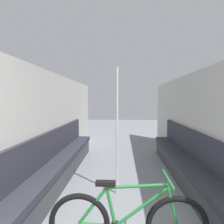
% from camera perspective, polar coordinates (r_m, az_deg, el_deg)
% --- Properties ---
extents(wall_left, '(0.10, 8.95, 2.13)m').
position_cam_1_polar(wall_left, '(3.84, -19.17, -4.35)').
color(wall_left, beige).
rests_on(wall_left, ground).
extents(wall_right, '(0.10, 8.95, 2.13)m').
position_cam_1_polar(wall_right, '(3.84, 25.21, -4.48)').
color(wall_right, beige).
rests_on(wall_right, ground).
extents(bench_seat_row_left, '(0.40, 4.46, 0.99)m').
position_cam_1_polar(bench_seat_row_left, '(4.12, -14.88, -14.25)').
color(bench_seat_row_left, '#3D3D42').
rests_on(bench_seat_row_left, ground).
extents(bench_seat_row_right, '(0.40, 4.46, 0.99)m').
position_cam_1_polar(bench_seat_row_right, '(4.12, 20.86, -14.36)').
color(bench_seat_row_right, '#3D3D42').
rests_on(bench_seat_row_right, ground).
extents(bicycle, '(1.62, 0.46, 0.82)m').
position_cam_1_polar(bicycle, '(2.31, 4.42, -29.05)').
color(bicycle, black).
rests_on(bicycle, ground).
extents(grab_pole_near, '(0.08, 0.08, 2.11)m').
position_cam_1_polar(grab_pole_near, '(3.32, 1.51, -6.03)').
color(grab_pole_near, gray).
rests_on(grab_pole_near, ground).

